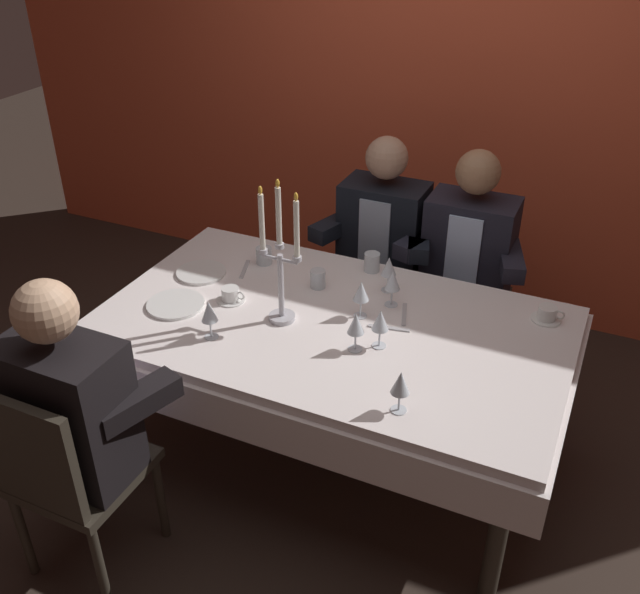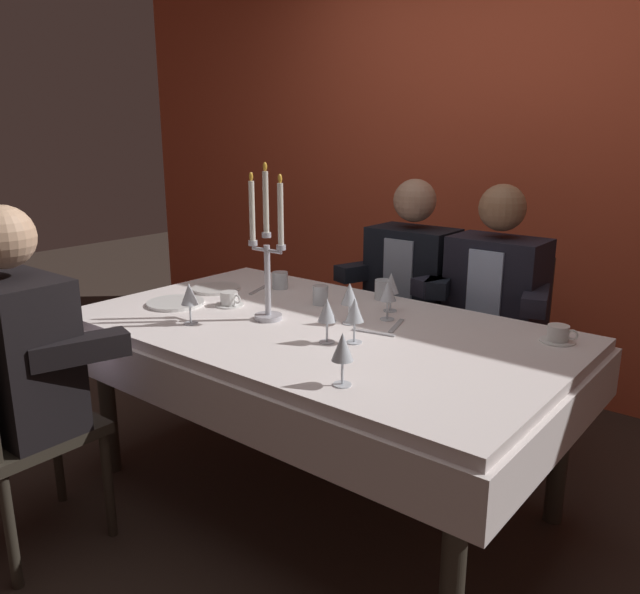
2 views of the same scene
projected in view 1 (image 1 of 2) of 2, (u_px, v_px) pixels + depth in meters
ground_plane at (331, 454)px, 3.27m from camera, size 12.00×12.00×0.00m
back_wall at (455, 78)px, 3.86m from camera, size 6.00×0.12×2.70m
dining_table at (332, 345)px, 2.95m from camera, size 1.94×1.14×0.74m
candelabra at (280, 265)px, 2.77m from camera, size 0.19×0.11×0.61m
dinner_plate_0 at (201, 272)px, 3.22m from camera, size 0.23×0.23×0.01m
dinner_plate_1 at (176, 304)px, 2.99m from camera, size 0.25×0.25×0.01m
wine_glass_0 at (209, 312)px, 2.73m from camera, size 0.07×0.07×0.16m
wine_glass_1 at (361, 292)px, 2.86m from camera, size 0.07×0.07×0.16m
wine_glass_2 at (400, 384)px, 2.35m from camera, size 0.07×0.07×0.16m
wine_glass_3 at (356, 324)px, 2.66m from camera, size 0.07×0.07×0.16m
wine_glass_4 at (380, 321)px, 2.68m from camera, size 0.07×0.07×0.16m
wine_glass_5 at (393, 281)px, 2.94m from camera, size 0.07×0.07×0.16m
wine_glass_6 at (389, 267)px, 3.04m from camera, size 0.07×0.07×0.16m
water_tumbler_0 at (318, 279)px, 3.10m from camera, size 0.07×0.07×0.08m
water_tumbler_1 at (264, 256)px, 3.30m from camera, size 0.08×0.08×0.08m
water_tumbler_2 at (372, 262)px, 3.23m from camera, size 0.07×0.07×0.09m
coffee_cup_0 at (547, 314)px, 2.88m from camera, size 0.13×0.12×0.06m
coffee_cup_1 at (231, 295)px, 3.01m from camera, size 0.13×0.12×0.06m
fork_0 at (245, 269)px, 3.26m from camera, size 0.07×0.17×0.01m
fork_1 at (389, 328)px, 2.84m from camera, size 0.17×0.05×0.01m
spoon_2 at (404, 314)px, 2.93m from camera, size 0.07×0.17×0.01m
seated_diner_0 at (67, 410)px, 2.42m from camera, size 0.63×0.48×1.24m
seated_diner_1 at (383, 232)px, 3.61m from camera, size 0.63×0.48×1.24m
seated_diner_2 at (469, 249)px, 3.45m from camera, size 0.63×0.48×1.24m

